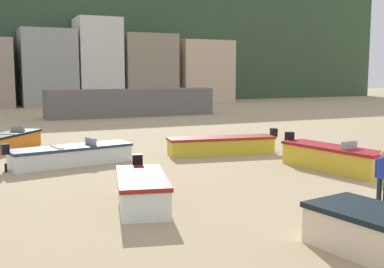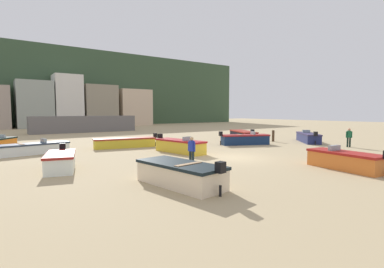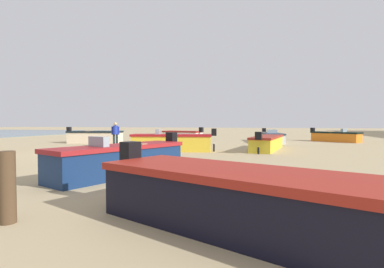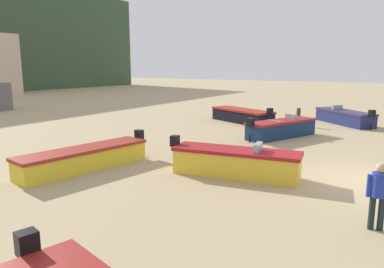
{
  "view_description": "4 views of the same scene",
  "coord_description": "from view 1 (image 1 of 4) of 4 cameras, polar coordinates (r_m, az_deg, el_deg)",
  "views": [
    {
      "loc": [
        -14.4,
        -10.63,
        3.82
      ],
      "look_at": [
        -6.02,
        7.98,
        1.2
      ],
      "focal_mm": 44.61,
      "sensor_mm": 36.0,
      "label": 1
    },
    {
      "loc": [
        -12.88,
        -13.62,
        3.03
      ],
      "look_at": [
        3.1,
        9.35,
        0.82
      ],
      "focal_mm": 26.4,
      "sensor_mm": 36.0,
      "label": 2
    },
    {
      "loc": [
        14.09,
        9.12,
        1.6
      ],
      "look_at": [
        0.25,
        5.64,
        1.05
      ],
      "focal_mm": 27.91,
      "sensor_mm": 36.0,
      "label": 3
    },
    {
      "loc": [
        -12.91,
        -1.16,
        3.81
      ],
      "look_at": [
        -0.63,
        6.48,
        1.07
      ],
      "focal_mm": 33.54,
      "sensor_mm": 36.0,
      "label": 4
    }
  ],
  "objects": [
    {
      "name": "boat_yellow_5",
      "position": [
        19.61,
        16.43,
        -2.75
      ],
      "size": [
        1.97,
        4.79,
        1.27
      ],
      "rotation": [
        0.0,
        0.0,
        3.31
      ],
      "color": "gold",
      "rests_on": "ground"
    },
    {
      "name": "harbor_pier",
      "position": [
        42.56,
        -7.24,
        3.74
      ],
      "size": [
        14.87,
        2.4,
        2.4
      ],
      "primitive_type": "cube",
      "color": "#646060",
      "rests_on": "ground"
    },
    {
      "name": "townhouse_right",
      "position": [
        60.83,
        -5.46,
        7.73
      ],
      "size": [
        6.56,
        5.9,
        8.57
      ],
      "primitive_type": "cube",
      "color": "gray",
      "rests_on": "ground"
    },
    {
      "name": "townhouse_far_right",
      "position": [
        63.8,
        1.12,
        7.48
      ],
      "size": [
        7.06,
        6.08,
        7.99
      ],
      "primitive_type": "cube",
      "color": "beige",
      "rests_on": "ground"
    },
    {
      "name": "headland_hill",
      "position": [
        78.1,
        -13.79,
        10.43
      ],
      "size": [
        90.0,
        32.0,
        16.64
      ],
      "primitive_type": "cube",
      "color": "#354D33",
      "rests_on": "ground"
    },
    {
      "name": "boat_white_8",
      "position": [
        13.89,
        -6.01,
        -6.72
      ],
      "size": [
        2.13,
        3.67,
        1.22
      ],
      "rotation": [
        0.0,
        0.0,
        2.9
      ],
      "color": "white",
      "rests_on": "ground"
    },
    {
      "name": "boat_orange_6",
      "position": [
        25.59,
        -20.89,
        -0.77
      ],
      "size": [
        3.31,
        3.82,
        1.15
      ],
      "rotation": [
        0.0,
        0.0,
        5.64
      ],
      "color": "orange",
      "rests_on": "ground"
    },
    {
      "name": "townhouse_centre_left",
      "position": [
        58.75,
        -11.17,
        8.46
      ],
      "size": [
        5.05,
        5.11,
        10.25
      ],
      "primitive_type": "cube",
      "color": "silver",
      "rests_on": "ground"
    },
    {
      "name": "boat_yellow_4",
      "position": [
        22.63,
        3.57,
        -1.34
      ],
      "size": [
        5.43,
        2.04,
        1.14
      ],
      "rotation": [
        0.0,
        0.0,
        1.4
      ],
      "color": "gold",
      "rests_on": "ground"
    },
    {
      "name": "boat_white_9",
      "position": [
        20.57,
        -14.23,
        -2.46
      ],
      "size": [
        5.39,
        2.3,
        1.1
      ],
      "rotation": [
        0.0,
        0.0,
        4.9
      ],
      "color": "white",
      "rests_on": "ground"
    },
    {
      "name": "beach_walker_foreground",
      "position": [
        14.77,
        21.9,
        -4.41
      ],
      "size": [
        0.41,
        0.54,
        1.62
      ],
      "rotation": [
        0.0,
        0.0,
        1.82
      ],
      "color": "black",
      "rests_on": "ground"
    },
    {
      "name": "townhouse_left",
      "position": [
        58.02,
        -16.85,
        7.56
      ],
      "size": [
        6.1,
        5.77,
        8.74
      ],
      "primitive_type": "cube",
      "color": "#9AA297",
      "rests_on": "ground"
    }
  ]
}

